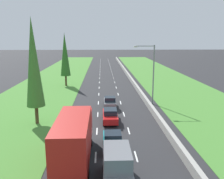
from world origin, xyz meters
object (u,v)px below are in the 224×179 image
at_px(teal_hatchback_centre_lane_third, 113,141).
at_px(red_box_truck_left_lane, 75,140).
at_px(poplar_tree_second, 33,63).
at_px(red_sedan_centre_lane, 110,115).
at_px(poplar_tree_third, 65,55).
at_px(street_light_mast, 151,70).
at_px(grey_hatchback_centre_lane, 110,102).
at_px(grey_van_centre_lane, 117,167).

height_order(teal_hatchback_centre_lane_third, red_box_truck_left_lane, red_box_truck_left_lane).
bearing_deg(poplar_tree_second, red_box_truck_left_lane, -60.91).
bearing_deg(teal_hatchback_centre_lane_third, red_sedan_centre_lane, 89.72).
relative_size(poplar_tree_third, street_light_mast, 1.23).
relative_size(grey_hatchback_centre_lane, poplar_tree_second, 0.31).
xyz_separation_m(grey_van_centre_lane, red_box_truck_left_lane, (-3.19, 2.99, 0.78)).
xyz_separation_m(teal_hatchback_centre_lane_third, poplar_tree_second, (-8.70, 7.31, 6.42)).
bearing_deg(grey_hatchback_centre_lane, red_box_truck_left_lane, -101.52).
relative_size(teal_hatchback_centre_lane_third, street_light_mast, 0.43).
bearing_deg(grey_van_centre_lane, red_box_truck_left_lane, 136.80).
height_order(grey_van_centre_lane, red_box_truck_left_lane, red_box_truck_left_lane).
height_order(teal_hatchback_centre_lane_third, poplar_tree_third, poplar_tree_third).
bearing_deg(red_box_truck_left_lane, red_sedan_centre_lane, 72.87).
xyz_separation_m(grey_van_centre_lane, poplar_tree_third, (-8.64, 36.63, 5.20)).
bearing_deg(street_light_mast, red_sedan_centre_lane, -129.11).
distance_m(red_box_truck_left_lane, grey_hatchback_centre_lane, 16.70).
bearing_deg(poplar_tree_second, red_sedan_centre_lane, 1.81).
xyz_separation_m(teal_hatchback_centre_lane_third, street_light_mast, (6.49, 15.53, 4.40)).
distance_m(teal_hatchback_centre_lane_third, poplar_tree_third, 32.62).
xyz_separation_m(poplar_tree_second, street_light_mast, (15.19, 8.22, -2.02)).
bearing_deg(red_box_truck_left_lane, teal_hatchback_centre_lane_third, 40.75).
height_order(red_sedan_centre_lane, poplar_tree_second, poplar_tree_second).
height_order(grey_hatchback_centre_lane, poplar_tree_third, poplar_tree_third).
height_order(red_box_truck_left_lane, red_sedan_centre_lane, red_box_truck_left_lane).
relative_size(teal_hatchback_centre_lane_third, red_sedan_centre_lane, 0.87).
distance_m(poplar_tree_second, poplar_tree_third, 23.64).
height_order(poplar_tree_second, street_light_mast, poplar_tree_second).
bearing_deg(poplar_tree_second, street_light_mast, 28.41).
height_order(teal_hatchback_centre_lane_third, poplar_tree_second, poplar_tree_second).
xyz_separation_m(grey_van_centre_lane, red_sedan_centre_lane, (-0.02, 13.27, -0.59)).
relative_size(grey_van_centre_lane, teal_hatchback_centre_lane_third, 1.26).
distance_m(teal_hatchback_centre_lane_third, poplar_tree_second, 13.05).
distance_m(teal_hatchback_centre_lane_third, red_sedan_centre_lane, 7.58).
xyz_separation_m(red_box_truck_left_lane, street_light_mast, (9.63, 18.22, 3.05)).
xyz_separation_m(grey_van_centre_lane, poplar_tree_second, (-8.75, 13.00, 5.86)).
relative_size(red_sedan_centre_lane, poplar_tree_third, 0.41).
xyz_separation_m(grey_hatchback_centre_lane, street_light_mast, (6.30, 1.92, 4.40)).
height_order(teal_hatchback_centre_lane_third, street_light_mast, street_light_mast).
distance_m(teal_hatchback_centre_lane_third, grey_hatchback_centre_lane, 13.61).
xyz_separation_m(grey_van_centre_lane, teal_hatchback_centre_lane_third, (-0.05, 5.69, -0.56)).
xyz_separation_m(red_box_truck_left_lane, grey_hatchback_centre_lane, (3.32, 16.31, -1.35)).
bearing_deg(red_sedan_centre_lane, poplar_tree_third, 110.25).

